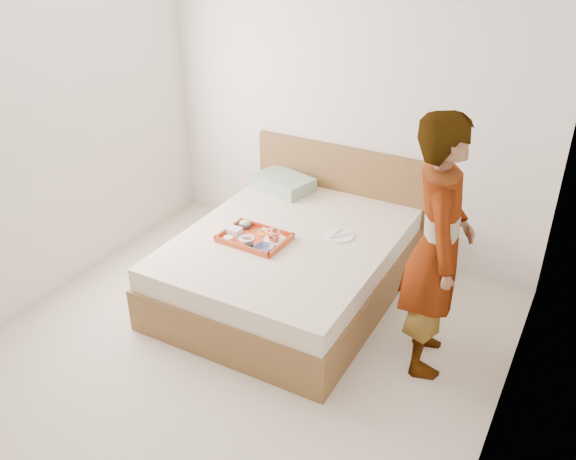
# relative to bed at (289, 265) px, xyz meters

# --- Properties ---
(ground) EXTENTS (3.50, 4.00, 0.01)m
(ground) POSITION_rel_bed_xyz_m (0.03, -1.00, -0.27)
(ground) COLOR beige
(ground) RESTS_ON ground
(wall_back) EXTENTS (3.50, 0.01, 2.60)m
(wall_back) POSITION_rel_bed_xyz_m (0.03, 1.00, 1.04)
(wall_back) COLOR silver
(wall_back) RESTS_ON ground
(wall_left) EXTENTS (0.01, 4.00, 2.60)m
(wall_left) POSITION_rel_bed_xyz_m (-1.72, -1.00, 1.04)
(wall_left) COLOR silver
(wall_left) RESTS_ON ground
(wall_right) EXTENTS (0.01, 4.00, 2.60)m
(wall_right) POSITION_rel_bed_xyz_m (1.78, -1.00, 1.04)
(wall_right) COLOR silver
(wall_right) RESTS_ON ground
(bed) EXTENTS (1.65, 2.00, 0.53)m
(bed) POSITION_rel_bed_xyz_m (0.00, 0.00, 0.00)
(bed) COLOR brown
(bed) RESTS_ON ground
(headboard) EXTENTS (1.65, 0.06, 0.95)m
(headboard) POSITION_rel_bed_xyz_m (0.00, 0.97, 0.21)
(headboard) COLOR brown
(headboard) RESTS_ON ground
(pillow) EXTENTS (0.57, 0.46, 0.12)m
(pillow) POSITION_rel_bed_xyz_m (-0.46, 0.75, 0.33)
(pillow) COLOR #8DA690
(pillow) RESTS_ON bed
(tray) EXTENTS (0.52, 0.39, 0.05)m
(tray) POSITION_rel_bed_xyz_m (-0.20, -0.17, 0.29)
(tray) COLOR #D14A13
(tray) RESTS_ON bed
(prawn_plate) EXTENTS (0.18, 0.18, 0.01)m
(prawn_plate) POSITION_rel_bed_xyz_m (-0.05, -0.13, 0.28)
(prawn_plate) COLOR white
(prawn_plate) RESTS_ON tray
(navy_bowl_big) EXTENTS (0.15, 0.15, 0.04)m
(navy_bowl_big) POSITION_rel_bed_xyz_m (-0.05, -0.30, 0.30)
(navy_bowl_big) COLOR #192142
(navy_bowl_big) RESTS_ON tray
(sauce_dish) EXTENTS (0.08, 0.08, 0.03)m
(sauce_dish) POSITION_rel_bed_xyz_m (-0.17, -0.31, 0.29)
(sauce_dish) COLOR black
(sauce_dish) RESTS_ON tray
(meat_plate) EXTENTS (0.13, 0.13, 0.01)m
(meat_plate) POSITION_rel_bed_xyz_m (-0.26, -0.21, 0.28)
(meat_plate) COLOR white
(meat_plate) RESTS_ON tray
(bread_plate) EXTENTS (0.13, 0.13, 0.01)m
(bread_plate) POSITION_rel_bed_xyz_m (-0.18, -0.06, 0.28)
(bread_plate) COLOR orange
(bread_plate) RESTS_ON tray
(salad_bowl) EXTENTS (0.12, 0.12, 0.03)m
(salad_bowl) POSITION_rel_bed_xyz_m (-0.37, -0.05, 0.30)
(salad_bowl) COLOR #192142
(salad_bowl) RESTS_ON tray
(plastic_tub) EXTENTS (0.11, 0.09, 0.05)m
(plastic_tub) POSITION_rel_bed_xyz_m (-0.38, -0.18, 0.30)
(plastic_tub) COLOR silver
(plastic_tub) RESTS_ON tray
(cheese_round) EXTENTS (0.08, 0.08, 0.03)m
(cheese_round) POSITION_rel_bed_xyz_m (-0.37, -0.29, 0.29)
(cheese_round) COLOR white
(cheese_round) RESTS_ON tray
(dinner_plate) EXTENTS (0.31, 0.31, 0.01)m
(dinner_plate) POSITION_rel_bed_xyz_m (0.34, 0.20, 0.27)
(dinner_plate) COLOR white
(dinner_plate) RESTS_ON bed
(person) EXTENTS (0.62, 0.76, 1.81)m
(person) POSITION_rel_bed_xyz_m (1.22, -0.24, 0.64)
(person) COLOR beige
(person) RESTS_ON ground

